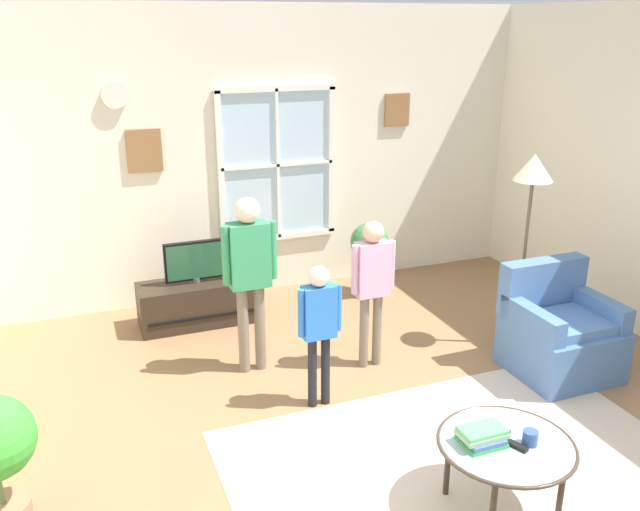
{
  "coord_description": "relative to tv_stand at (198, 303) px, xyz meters",
  "views": [
    {
      "loc": [
        -1.86,
        -3.2,
        2.69
      ],
      "look_at": [
        -0.24,
        0.95,
        1.13
      ],
      "focal_mm": 37.56,
      "sensor_mm": 36.0,
      "label": 1
    }
  ],
  "objects": [
    {
      "name": "person_pink_shirt",
      "position": [
        1.16,
        -1.33,
        0.57
      ],
      "size": [
        0.37,
        0.17,
        1.24
      ],
      "color": "#726656",
      "rests_on": "ground_plane"
    },
    {
      "name": "remote_near_books",
      "position": [
        1.14,
        -3.06,
        0.26
      ],
      "size": [
        0.11,
        0.14,
        0.02
      ],
      "primitive_type": "cube",
      "rotation": [
        0.0,
        0.0,
        0.56
      ],
      "color": "black",
      "rests_on": "coffee_table"
    },
    {
      "name": "potted_plant_by_window",
      "position": [
        1.8,
        0.07,
        0.25
      ],
      "size": [
        0.4,
        0.4,
        0.77
      ],
      "color": "#4C565B",
      "rests_on": "ground_plane"
    },
    {
      "name": "person_blue_shirt",
      "position": [
        0.54,
        -1.74,
        0.48
      ],
      "size": [
        0.33,
        0.15,
        1.09
      ],
      "color": "black",
      "rests_on": "ground_plane"
    },
    {
      "name": "book_stack",
      "position": [
        0.98,
        -3.13,
        0.29
      ],
      "size": [
        0.26,
        0.2,
        0.1
      ],
      "color": "green",
      "rests_on": "coffee_table"
    },
    {
      "name": "tv_stand",
      "position": [
        0.0,
        0.0,
        0.0
      ],
      "size": [
        1.08,
        0.43,
        0.41
      ],
      "color": "#2D2319",
      "rests_on": "ground_plane"
    },
    {
      "name": "remote_near_cup",
      "position": [
        1.14,
        -3.23,
        0.26
      ],
      "size": [
        0.09,
        0.14,
        0.02
      ],
      "primitive_type": "cube",
      "rotation": [
        0.0,
        0.0,
        0.38
      ],
      "color": "black",
      "rests_on": "coffee_table"
    },
    {
      "name": "cup",
      "position": [
        1.23,
        -3.24,
        0.29
      ],
      "size": [
        0.09,
        0.09,
        0.09
      ],
      "primitive_type": "cylinder",
      "color": "#334C8C",
      "rests_on": "coffee_table"
    },
    {
      "name": "television",
      "position": [
        0.0,
        -0.0,
        0.41
      ],
      "size": [
        0.56,
        0.08,
        0.4
      ],
      "color": "#4C4C4C",
      "rests_on": "tv_stand"
    },
    {
      "name": "armchair",
      "position": [
        2.53,
        -1.96,
        0.12
      ],
      "size": [
        0.76,
        0.74,
        0.87
      ],
      "color": "#476B9E",
      "rests_on": "ground_plane"
    },
    {
      "name": "person_green_shirt",
      "position": [
        0.23,
        -1.05,
        0.7
      ],
      "size": [
        0.44,
        0.2,
        1.45
      ],
      "color": "#726656",
      "rests_on": "ground_plane"
    },
    {
      "name": "coffee_table",
      "position": [
        1.12,
        -3.18,
        0.22
      ],
      "size": [
        0.78,
        0.78,
        0.45
      ],
      "color": "#99B2B7",
      "rests_on": "ground_plane"
    },
    {
      "name": "back_wall",
      "position": [
        0.84,
        0.66,
        1.23
      ],
      "size": [
        5.66,
        0.17,
        2.87
      ],
      "color": "silver",
      "rests_on": "ground_plane"
    },
    {
      "name": "ground_plane",
      "position": [
        0.84,
        -2.58,
        -0.22
      ],
      "size": [
        6.26,
        6.96,
        0.02
      ],
      "primitive_type": "cube",
      "color": "olive"
    },
    {
      "name": "area_rug",
      "position": [
        1.13,
        -2.7,
        -0.2
      ],
      "size": [
        2.94,
        1.81,
        0.01
      ],
      "primitive_type": "cube",
      "color": "#C6B29E",
      "rests_on": "ground_plane"
    },
    {
      "name": "floor_lamp",
      "position": [
        2.53,
        -1.44,
        1.21
      ],
      "size": [
        0.32,
        0.32,
        1.69
      ],
      "color": "black",
      "rests_on": "ground_plane"
    }
  ]
}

